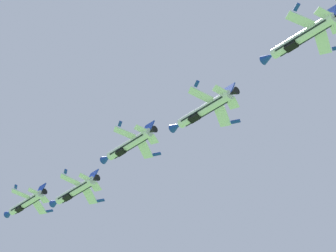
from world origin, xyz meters
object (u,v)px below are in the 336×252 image
at_px(fighter_jet_lead, 25,203).
at_px(fighter_jet_right_wing, 128,145).
at_px(fighter_jet_left_wing, 74,191).
at_px(fighter_jet_left_outer, 204,110).
at_px(fighter_jet_right_outer, 302,37).

height_order(fighter_jet_lead, fighter_jet_right_wing, fighter_jet_lead).
bearing_deg(fighter_jet_left_wing, fighter_jet_left_outer, -91.25).
bearing_deg(fighter_jet_left_wing, fighter_jet_lead, 89.54).
bearing_deg(fighter_jet_left_outer, fighter_jet_right_wing, 86.96).
bearing_deg(fighter_jet_right_outer, fighter_jet_lead, 90.10).
bearing_deg(fighter_jet_left_wing, fighter_jet_right_outer, -89.72).
distance_m(fighter_jet_right_wing, fighter_jet_right_outer, 42.86).
xyz_separation_m(fighter_jet_left_wing, fighter_jet_left_outer, (31.48, -23.10, 0.30)).
distance_m(fighter_jet_lead, fighter_jet_right_wing, 36.76).
relative_size(fighter_jet_left_wing, fighter_jet_right_wing, 1.00).
height_order(fighter_jet_right_wing, fighter_jet_left_outer, fighter_jet_right_wing).
xyz_separation_m(fighter_jet_left_wing, fighter_jet_right_wing, (14.14, -9.52, 3.44)).
bearing_deg(fighter_jet_right_wing, fighter_jet_left_outer, -93.04).
xyz_separation_m(fighter_jet_lead, fighter_jet_left_wing, (16.05, -11.44, -4.34)).
xyz_separation_m(fighter_jet_right_wing, fighter_jet_left_outer, (17.34, -13.58, -3.14)).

